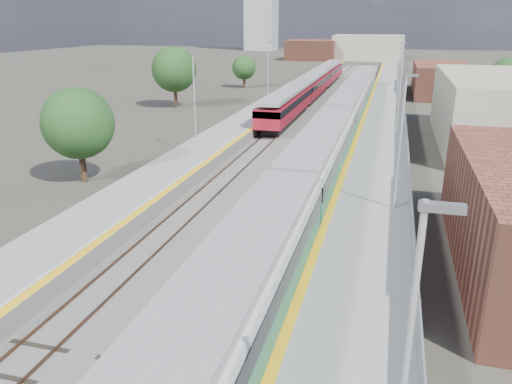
% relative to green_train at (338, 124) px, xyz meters
% --- Properties ---
extents(ground, '(320.00, 320.00, 0.00)m').
position_rel_green_train_xyz_m(ground, '(-1.50, 11.22, -2.36)').
color(ground, '#47443A').
rests_on(ground, ground).
extents(ballast_bed, '(10.50, 155.00, 0.06)m').
position_rel_green_train_xyz_m(ballast_bed, '(-3.75, 13.72, -2.33)').
color(ballast_bed, '#565451').
rests_on(ballast_bed, ground).
extents(tracks, '(8.96, 160.00, 0.17)m').
position_rel_green_train_xyz_m(tracks, '(-3.15, 15.40, -2.25)').
color(tracks, '#4C3323').
rests_on(tracks, ground).
extents(platform_right, '(4.70, 155.00, 8.52)m').
position_rel_green_train_xyz_m(platform_right, '(3.78, 13.72, -1.82)').
color(platform_right, slate).
rests_on(platform_right, ground).
extents(platform_left, '(4.30, 155.00, 8.52)m').
position_rel_green_train_xyz_m(platform_left, '(-10.55, 13.71, -1.84)').
color(platform_left, slate).
rests_on(platform_left, ground).
extents(buildings, '(72.00, 185.50, 40.00)m').
position_rel_green_train_xyz_m(buildings, '(-19.62, 99.82, 8.35)').
color(buildings, brown).
rests_on(buildings, ground).
extents(green_train, '(3.04, 84.54, 3.35)m').
position_rel_green_train_xyz_m(green_train, '(0.00, 0.00, 0.00)').
color(green_train, black).
rests_on(green_train, ground).
extents(red_train, '(2.80, 56.87, 3.54)m').
position_rel_green_train_xyz_m(red_train, '(-7.00, 30.03, -0.27)').
color(red_train, black).
rests_on(red_train, ground).
extents(tree_a, '(5.02, 5.02, 6.80)m').
position_rel_green_train_xyz_m(tree_a, '(-16.61, -14.35, 1.92)').
color(tree_a, '#382619').
rests_on(tree_a, ground).
extents(tree_b, '(5.86, 5.86, 7.94)m').
position_rel_green_train_xyz_m(tree_b, '(-23.42, 17.38, 2.64)').
color(tree_b, '#382619').
rests_on(tree_b, ground).
extents(tree_c, '(4.04, 4.04, 5.47)m').
position_rel_green_train_xyz_m(tree_c, '(-20.43, 39.46, 1.08)').
color(tree_c, '#382619').
rests_on(tree_c, ground).
extents(tree_d, '(4.71, 4.71, 6.38)m').
position_rel_green_train_xyz_m(tree_d, '(19.44, 31.61, 1.66)').
color(tree_d, '#382619').
rests_on(tree_d, ground).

